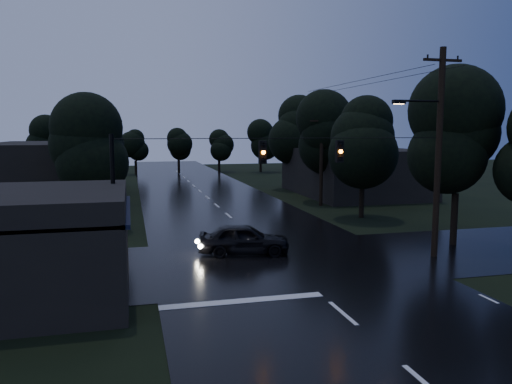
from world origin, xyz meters
name	(u,v)px	position (x,y,z in m)	size (l,w,h in m)	color
main_road	(217,206)	(0.00, 30.00, 0.00)	(12.00, 120.00, 0.02)	black
cross_street	(281,261)	(0.00, 12.00, 0.00)	(60.00, 9.00, 0.02)	black
building_far_right	(353,172)	(14.00, 34.00, 2.20)	(10.00, 14.00, 4.40)	black
building_far_left	(51,169)	(-14.00, 40.00, 2.50)	(10.00, 16.00, 5.00)	black
utility_pole_main	(437,149)	(7.41, 11.00, 5.26)	(3.50, 0.30, 10.00)	black
utility_pole_far	(321,158)	(8.30, 28.00, 3.88)	(2.00, 0.30, 7.50)	black
anchor_pole_left	(114,208)	(-7.50, 11.00, 3.00)	(0.18, 0.18, 6.00)	black
span_signals	(301,151)	(0.56, 10.99, 5.24)	(15.00, 0.37, 1.12)	black
tree_corner_near	(458,133)	(10.00, 13.00, 5.99)	(4.48, 4.48, 9.44)	black
tree_left_a	(92,145)	(-9.00, 22.00, 5.24)	(3.92, 3.92, 8.26)	black
tree_left_b	(91,137)	(-9.60, 30.00, 5.62)	(4.20, 4.20, 8.85)	black
tree_left_c	(92,132)	(-10.20, 40.00, 5.99)	(4.48, 4.48, 9.44)	black
tree_right_a	(363,138)	(9.00, 22.00, 5.62)	(4.20, 4.20, 8.85)	black
tree_right_b	(327,132)	(9.60, 30.00, 5.99)	(4.48, 4.48, 9.44)	black
tree_right_c	(296,128)	(10.20, 40.00, 6.37)	(4.76, 4.76, 10.03)	black
car	(244,239)	(-1.40, 13.78, 0.77)	(1.81, 4.50, 1.53)	black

